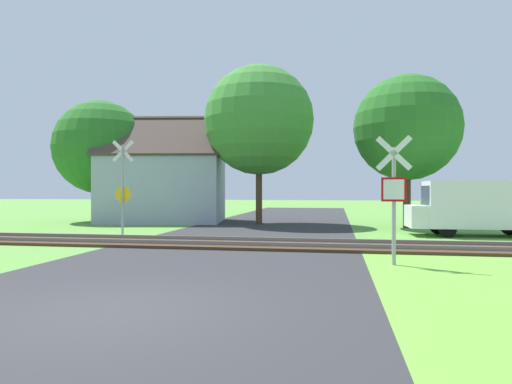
# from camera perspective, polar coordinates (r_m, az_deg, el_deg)

# --- Properties ---
(ground_plane) EXTENTS (160.00, 160.00, 0.00)m
(ground_plane) POSITION_cam_1_polar(r_m,az_deg,el_deg) (7.52, -17.10, -14.12)
(ground_plane) COLOR #5B933D
(road_asphalt) EXTENTS (8.12, 80.00, 0.01)m
(road_asphalt) POSITION_cam_1_polar(r_m,az_deg,el_deg) (9.30, -11.36, -11.31)
(road_asphalt) COLOR #2D2D30
(road_asphalt) RESTS_ON ground
(rail_track) EXTENTS (60.00, 2.60, 0.22)m
(rail_track) POSITION_cam_1_polar(r_m,az_deg,el_deg) (15.42, -2.49, -6.50)
(rail_track) COLOR #422D1E
(rail_track) RESTS_ON ground
(stop_sign_near) EXTENTS (0.87, 0.20, 3.22)m
(stop_sign_near) POSITION_cam_1_polar(r_m,az_deg,el_deg) (11.81, 16.85, -0.06)
(stop_sign_near) COLOR #9E9EA5
(stop_sign_near) RESTS_ON ground
(crossing_sign_far) EXTENTS (0.87, 0.17, 3.87)m
(crossing_sign_far) POSITION_cam_1_polar(r_m,az_deg,el_deg) (19.02, -16.32, 0.91)
(crossing_sign_far) COLOR #9E9EA5
(crossing_sign_far) RESTS_ON ground
(house) EXTENTS (7.85, 6.44, 6.25)m
(house) POSITION_cam_1_polar(r_m,az_deg,el_deg) (27.52, -11.41, 0.77)
(house) COLOR #99A3B7
(house) RESTS_ON ground
(tree_center) EXTENTS (6.01, 6.01, 8.73)m
(tree_center) POSITION_cam_1_polar(r_m,az_deg,el_deg) (25.37, 0.38, 8.95)
(tree_center) COLOR #513823
(tree_center) RESTS_ON ground
(tree_left) EXTENTS (5.56, 5.56, 7.23)m
(tree_left) POSITION_cam_1_polar(r_m,az_deg,el_deg) (29.06, -18.85, 5.29)
(tree_left) COLOR #513823
(tree_left) RESTS_ON ground
(tree_right) EXTENTS (5.25, 5.25, 7.60)m
(tree_right) POSITION_cam_1_polar(r_m,az_deg,el_deg) (24.08, 18.35, 7.61)
(tree_right) COLOR #513823
(tree_right) RESTS_ON ground
(mail_truck) EXTENTS (4.95, 2.01, 2.24)m
(mail_truck) POSITION_cam_1_polar(r_m,az_deg,el_deg) (20.51, 25.68, -1.55)
(mail_truck) COLOR white
(mail_truck) RESTS_ON ground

